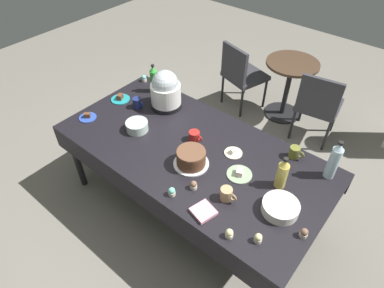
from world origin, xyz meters
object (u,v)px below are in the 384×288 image
at_px(cupcake_cocoa, 304,233).
at_px(cupcake_berry, 229,234).
at_px(glass_salad_bowl, 137,126).
at_px(cupcake_vanilla, 258,238).
at_px(soda_bottle_ginger_ale, 282,173).
at_px(soda_bottle_lime_soda, 154,79).
at_px(round_cafe_table, 289,79).
at_px(soda_bottle_water, 334,161).
at_px(coffee_mug_tan, 227,194).
at_px(cupcake_mint, 144,78).
at_px(cupcake_rose, 194,185).
at_px(maroon_chair_left, 241,73).
at_px(dessert_plate_cream, 233,152).
at_px(coffee_mug_navy, 137,103).
at_px(dessert_plate_teal, 120,98).
at_px(coffee_mug_red, 194,136).
at_px(potluck_table, 192,154).
at_px(slow_cooker, 166,91).
at_px(dessert_plate_sage, 239,174).
at_px(dessert_plate_cobalt, 88,117).
at_px(maroon_chair_right, 318,103).
at_px(ceramic_snack_bowl, 280,207).
at_px(coffee_mug_olive, 295,152).
at_px(cupcake_lemon, 172,192).

height_order(cupcake_cocoa, cupcake_berry, same).
relative_size(glass_salad_bowl, cupcake_berry, 2.78).
xyz_separation_m(cupcake_vanilla, soda_bottle_ginger_ale, (-0.12, 0.48, 0.09)).
bearing_deg(glass_salad_bowl, soda_bottle_lime_soda, 120.18).
bearing_deg(round_cafe_table, soda_bottle_water, -55.05).
xyz_separation_m(soda_bottle_ginger_ale, coffee_mug_tan, (-0.22, -0.34, -0.07)).
relative_size(cupcake_mint, cupcake_berry, 1.00).
relative_size(cupcake_mint, cupcake_rose, 1.00).
xyz_separation_m(coffee_mug_tan, maroon_chair_left, (-1.07, 1.86, -0.31)).
height_order(glass_salad_bowl, dessert_plate_cream, glass_salad_bowl).
bearing_deg(maroon_chair_left, dessert_plate_cream, -59.60).
relative_size(soda_bottle_ginger_ale, coffee_mug_navy, 2.24).
relative_size(dessert_plate_teal, coffee_mug_red, 1.38).
distance_m(potluck_table, dessert_plate_cream, 0.34).
height_order(slow_cooker, coffee_mug_navy, slow_cooker).
distance_m(dessert_plate_sage, dessert_plate_cobalt, 1.44).
bearing_deg(coffee_mug_red, maroon_chair_right, 73.13).
bearing_deg(round_cafe_table, potluck_table, -88.45).
bearing_deg(maroon_chair_left, cupcake_mint, -110.94).
bearing_deg(coffee_mug_navy, soda_bottle_water, 10.13).
relative_size(ceramic_snack_bowl, soda_bottle_lime_soda, 0.85).
bearing_deg(ceramic_snack_bowl, dessert_plate_sage, 165.22).
distance_m(slow_cooker, cupcake_mint, 0.52).
bearing_deg(cupcake_cocoa, soda_bottle_water, 98.07).
xyz_separation_m(dessert_plate_teal, maroon_chair_right, (1.37, 1.53, -0.27)).
height_order(dessert_plate_sage, cupcake_berry, cupcake_berry).
distance_m(dessert_plate_teal, coffee_mug_navy, 0.22).
distance_m(dessert_plate_cream, soda_bottle_lime_soda, 1.12).
bearing_deg(coffee_mug_tan, coffee_mug_olive, 76.10).
bearing_deg(round_cafe_table, soda_bottle_ginger_ale, -66.15).
bearing_deg(cupcake_cocoa, slow_cooker, 163.62).
height_order(cupcake_mint, soda_bottle_lime_soda, soda_bottle_lime_soda).
relative_size(slow_cooker, coffee_mug_red, 2.82).
xyz_separation_m(coffee_mug_olive, maroon_chair_left, (-1.24, 1.19, -0.31)).
relative_size(cupcake_berry, coffee_mug_navy, 0.56).
bearing_deg(cupcake_cocoa, potluck_table, 170.59).
xyz_separation_m(coffee_mug_navy, maroon_chair_left, (0.16, 1.51, -0.31)).
bearing_deg(soda_bottle_lime_soda, dessert_plate_teal, -115.57).
relative_size(dessert_plate_cream, cupcake_lemon, 2.11).
bearing_deg(cupcake_lemon, dessert_plate_sage, 60.71).
height_order(cupcake_vanilla, coffee_mug_red, coffee_mug_red).
distance_m(slow_cooker, soda_bottle_water, 1.50).
height_order(potluck_table, dessert_plate_sage, dessert_plate_sage).
height_order(potluck_table, coffee_mug_tan, coffee_mug_tan).
distance_m(soda_bottle_water, maroon_chair_left, 1.99).
bearing_deg(soda_bottle_ginger_ale, round_cafe_table, 113.85).
bearing_deg(soda_bottle_ginger_ale, coffee_mug_red, -179.34).
relative_size(dessert_plate_sage, maroon_chair_left, 0.22).
height_order(soda_bottle_water, coffee_mug_navy, soda_bottle_water).
bearing_deg(dessert_plate_cobalt, dessert_plate_cream, 19.64).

